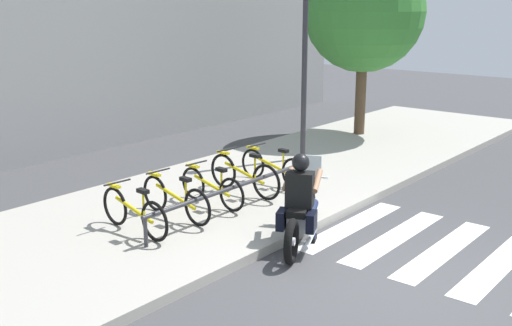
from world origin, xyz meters
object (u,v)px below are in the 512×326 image
object	(u,v)px
bicycle_0	(134,212)
bicycle_3	(244,175)
motorcycle	(301,215)
rider	(301,193)
bicycle_2	(212,187)
tree_near_rack	(364,11)
bicycle_1	(175,198)
bicycle_4	(273,167)
street_lamp	(305,41)
bike_rack	(236,188)

from	to	relation	value
bicycle_0	bicycle_3	distance (m)	2.57
motorcycle	rider	bearing A→B (deg)	-157.37
bicycle_2	tree_near_rack	size ratio (longest dim) A/B	0.32
bicycle_1	bicycle_4	distance (m)	2.57
tree_near_rack	bicycle_3	bearing A→B (deg)	-169.57
rider	bicycle_3	distance (m)	2.31
bicycle_2	street_lamp	size ratio (longest dim) A/B	0.34
motorcycle	bicycle_1	distance (m)	2.12
motorcycle	street_lamp	distance (m)	5.25
bicycle_1	street_lamp	size ratio (longest dim) A/B	0.37
motorcycle	bicycle_2	distance (m)	2.00
rider	tree_near_rack	world-z (taller)	tree_near_rack
street_lamp	bicycle_2	bearing A→B (deg)	-169.16
bicycle_0	bicycle_1	xyz separation A→B (m)	(0.86, 0.00, -0.00)
bicycle_0	bicycle_2	size ratio (longest dim) A/B	1.04
bicycle_0	street_lamp	bearing A→B (deg)	7.48
bicycle_4	street_lamp	xyz separation A→B (m)	(2.02, 0.71, 2.28)
rider	tree_near_rack	bearing A→B (deg)	23.81
bicycle_4	tree_near_rack	size ratio (longest dim) A/B	0.34
bicycle_0	bicycle_2	distance (m)	1.71
motorcycle	street_lamp	xyz separation A→B (m)	(3.87, 2.71, 2.30)
bicycle_0	tree_near_rack	bearing A→B (deg)	7.36
bicycle_3	bike_rack	xyz separation A→B (m)	(-0.86, -0.55, 0.06)
bicycle_3	bicycle_2	bearing A→B (deg)	179.92
motorcycle	bicycle_0	bearing A→B (deg)	128.28
rider	street_lamp	distance (m)	5.17
bicycle_3	bicycle_4	distance (m)	0.86
motorcycle	tree_near_rack	bearing A→B (deg)	23.82
bicycle_1	bicycle_2	size ratio (longest dim) A/B	1.08
bicycle_0	bicycle_4	bearing A→B (deg)	0.01
rider	bicycle_0	distance (m)	2.55
bike_rack	tree_near_rack	bearing A→B (deg)	13.57
motorcycle	bicycle_2	world-z (taller)	motorcycle
bicycle_4	bike_rack	bearing A→B (deg)	-162.03
bicycle_4	bicycle_3	bearing A→B (deg)	-179.92
bicycle_4	bicycle_1	bearing A→B (deg)	-179.99
bicycle_1	bicycle_4	size ratio (longest dim) A/B	1.01
bicycle_2	bicycle_4	size ratio (longest dim) A/B	0.94
bicycle_2	bicycle_4	bearing A→B (deg)	0.00
bicycle_4	bike_rack	xyz separation A→B (m)	(-1.71, -0.56, 0.08)
bicycle_0	bicycle_2	xyz separation A→B (m)	(1.71, 0.00, -0.01)
rider	bicycle_1	bearing A→B (deg)	107.76
bicycle_1	tree_near_rack	bearing A→B (deg)	8.16
bicycle_1	street_lamp	bearing A→B (deg)	8.85
bicycle_0	street_lamp	size ratio (longest dim) A/B	0.35
motorcycle	bike_rack	distance (m)	1.45
bicycle_2	street_lamp	xyz separation A→B (m)	(3.73, 0.71, 2.28)
bike_rack	bicycle_4	bearing A→B (deg)	17.97
motorcycle	bicycle_3	bearing A→B (deg)	63.60
bicycle_0	bicycle_1	world-z (taller)	bicycle_0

